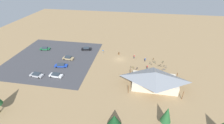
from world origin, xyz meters
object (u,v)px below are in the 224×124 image
at_px(pine_east, 114,121).
at_px(car_white_by_curb, 56,75).
at_px(bike_pavilion, 155,79).
at_px(car_blue_front_row, 61,65).
at_px(bicycle_silver_mid_cluster, 150,63).
at_px(car_silver_aisle_side, 37,75).
at_px(bicycle_white_by_bin, 165,67).
at_px(car_green_mid_lot, 45,49).
at_px(bicycle_black_edge_north, 160,66).
at_px(bicycle_purple_near_sign, 137,69).
at_px(bicycle_blue_yard_front, 164,70).
at_px(pine_far_west, 167,115).
at_px(car_tan_end_stall, 68,58).
at_px(trash_bin, 119,53).
at_px(visitor_by_pavilion, 147,67).
at_px(bicycle_orange_yard_right, 153,59).
at_px(bicycle_teal_lone_west, 154,62).
at_px(visitor_near_lot, 145,59).
at_px(lot_sign, 103,51).
at_px(bicycle_yellow_near_porch, 132,67).
at_px(car_black_far_end, 86,49).
at_px(visitor_crossing_yard, 134,56).
at_px(bicycle_green_front_row, 163,62).

xyz_separation_m(pine_east, car_white_by_curb, (23.32, -17.66, -3.03)).
distance_m(bike_pavilion, car_blue_front_row, 34.94).
bearing_deg(bicycle_silver_mid_cluster, car_silver_aisle_side, 20.56).
height_order(bicycle_white_by_bin, car_green_mid_lot, car_green_mid_lot).
relative_size(bicycle_black_edge_north, bicycle_purple_near_sign, 1.15).
height_order(bicycle_blue_yard_front, car_white_by_curb, car_white_by_curb).
relative_size(pine_far_west, bicycle_purple_near_sign, 4.13).
bearing_deg(car_tan_end_stall, pine_far_west, 143.49).
bearing_deg(bicycle_blue_yard_front, bicycle_silver_mid_cluster, -37.81).
xyz_separation_m(pine_far_west, car_white_by_curb, (34.96, -14.24, -3.32)).
height_order(bicycle_blue_yard_front, bicycle_black_edge_north, bicycle_black_edge_north).
height_order(trash_bin, car_tan_end_stall, car_tan_end_stall).
xyz_separation_m(bicycle_blue_yard_front, visitor_by_pavilion, (6.01, 0.03, 0.57)).
distance_m(bicycle_silver_mid_cluster, bicycle_orange_yard_right, 4.06).
xyz_separation_m(bicycle_purple_near_sign, bicycle_teal_lone_west, (-6.71, -5.88, -0.00)).
distance_m(bicycle_orange_yard_right, visitor_near_lot, 3.93).
height_order(bicycle_purple_near_sign, car_silver_aisle_side, car_silver_aisle_side).
distance_m(bicycle_purple_near_sign, car_blue_front_row, 28.94).
bearing_deg(pine_east, bicycle_purple_near_sign, -99.13).
bearing_deg(car_tan_end_stall, visitor_by_pavilion, 176.86).
xyz_separation_m(lot_sign, bicycle_purple_near_sign, (-15.04, 9.52, -1.06)).
relative_size(pine_east, bicycle_white_by_bin, 4.36).
relative_size(bicycle_yellow_near_porch, car_black_far_end, 0.34).
bearing_deg(lot_sign, bicycle_white_by_bin, 165.96).
bearing_deg(bicycle_teal_lone_west, car_white_by_curb, 23.98).
bearing_deg(pine_far_west, visitor_crossing_yard, -74.71).
xyz_separation_m(car_blue_front_row, visitor_by_pavilion, (-32.58, -4.01, 0.23)).
bearing_deg(car_tan_end_stall, car_blue_front_row, 85.14).
xyz_separation_m(lot_sign, car_silver_aisle_side, (19.48, 19.86, -0.71)).
height_order(car_green_mid_lot, car_blue_front_row, same).
xyz_separation_m(bicycle_black_edge_north, bicycle_silver_mid_cluster, (3.57, -1.01, -0.02)).
distance_m(car_tan_end_stall, car_black_far_end, 10.79).
xyz_separation_m(trash_bin, car_blue_front_row, (20.54, 13.73, 0.27)).
relative_size(bicycle_green_front_row, bicycle_silver_mid_cluster, 1.04).
height_order(pine_far_west, bicycle_green_front_row, pine_far_west).
height_order(car_white_by_curb, car_black_far_end, car_white_by_curb).
relative_size(bicycle_silver_mid_cluster, bicycle_teal_lone_west, 1.15).
distance_m(trash_bin, bicycle_orange_yard_right, 14.96).
xyz_separation_m(bicycle_silver_mid_cluster, bicycle_teal_lone_west, (-1.55, -1.33, -0.02)).
distance_m(trash_bin, visitor_by_pavilion, 15.49).
xyz_separation_m(bicycle_white_by_bin, visitor_by_pavilion, (6.87, 2.18, 0.56)).
height_order(car_tan_end_stall, car_blue_front_row, car_tan_end_stall).
bearing_deg(pine_east, pine_far_west, -163.62).
relative_size(bicycle_purple_near_sign, visitor_crossing_yard, 0.85).
height_order(pine_far_west, car_blue_front_row, pine_far_west).
bearing_deg(visitor_by_pavilion, bicycle_green_front_row, -138.70).
bearing_deg(car_blue_front_row, car_silver_aisle_side, 51.58).
relative_size(trash_bin, bicycle_blue_yard_front, 0.64).
distance_m(car_silver_aisle_side, car_black_far_end, 25.21).
distance_m(pine_east, car_silver_aisle_side, 34.63).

